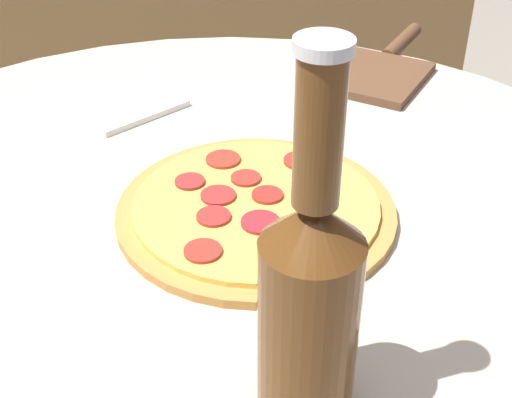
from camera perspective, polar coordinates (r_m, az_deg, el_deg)
The scene contains 5 objects.
table at distance 0.84m, azimuth -2.95°, elevation -12.37°, with size 1.05×1.05×0.76m.
pizza at distance 0.73m, azimuth -0.00°, elevation -0.77°, with size 0.29×0.29×0.02m.
beer_bottle at distance 0.49m, azimuth 4.33°, elevation -7.67°, with size 0.07×0.07×0.29m.
pizza_paddle at distance 1.06m, azimuth 9.48°, elevation 10.25°, with size 0.25×0.27×0.02m.
napkin at distance 0.95m, azimuth -9.86°, elevation 7.16°, with size 0.15×0.13×0.01m.
Camera 1 is at (-0.07, -0.57, 1.19)m, focal length 50.00 mm.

